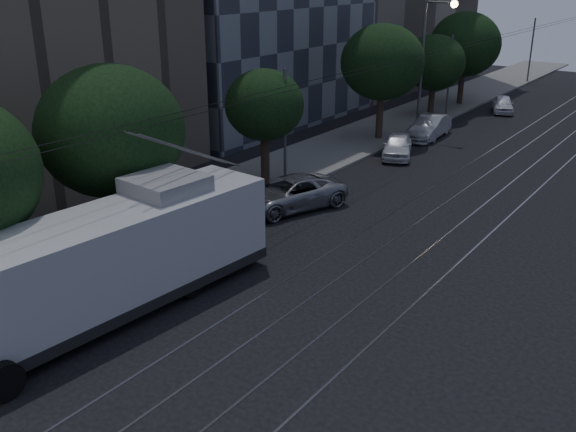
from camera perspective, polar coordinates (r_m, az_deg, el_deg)
The scene contains 16 objects.
ground at distance 21.31m, azimuth -4.45°, elevation -7.79°, with size 120.00×120.00×0.00m, color black.
sidewalk at distance 40.72m, azimuth 5.50°, elevation 6.52°, with size 5.00×90.00×0.15m, color gray.
tram_rails at distance 36.97m, azimuth 19.01°, elevation 3.82°, with size 4.52×90.00×0.02m.
overhead_wires at distance 38.83m, azimuth 8.95°, elevation 10.77°, with size 2.23×90.00×6.00m.
trolleybus at distance 20.53m, azimuth -16.44°, elevation -4.24°, with size 3.68×13.07×5.63m.
pickup_silver at distance 29.16m, azimuth 0.14°, elevation 2.03°, with size 2.45×5.32×1.48m, color #9B9CA2.
car_white_a at distance 38.02m, azimuth 9.69°, elevation 6.19°, with size 1.60×3.98×1.36m, color white.
car_white_b at distance 42.67m, azimuth 12.02°, elevation 7.61°, with size 1.80×4.43×1.29m, color #BAB9BE.
car_white_c at distance 43.03m, azimuth 12.55°, elevation 7.77°, with size 1.50×4.30×1.42m, color #B1B1B5.
car_white_d at distance 52.30m, azimuth 18.54°, elevation 9.41°, with size 1.47×3.66×1.25m, color white.
tree_1 at distance 24.52m, azimuth -15.48°, elevation 7.24°, with size 5.42×5.42×7.17m.
tree_2 at distance 31.12m, azimuth -2.11°, elevation 9.78°, with size 3.81×3.81×5.91m.
tree_3 at distance 41.02m, azimuth 8.39°, elevation 13.35°, with size 5.18×5.18×7.23m.
tree_4 at distance 48.36m, azimuth 12.88°, elevation 13.14°, with size 4.39×4.39×5.98m.
tree_5 at distance 53.53m, azimuth 15.45°, elevation 14.49°, with size 5.50×5.50×7.25m.
streetlamp_far at distance 42.87m, azimuth 12.37°, elevation 14.02°, with size 2.15×0.44×8.72m.
Camera 1 is at (12.14, -14.18, 10.28)m, focal length 40.00 mm.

